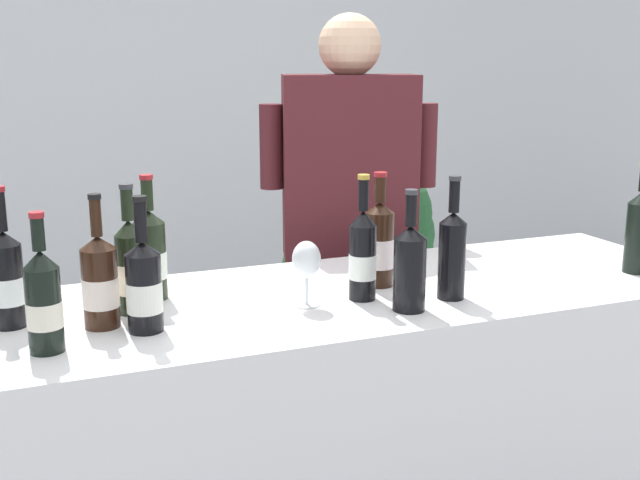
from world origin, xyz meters
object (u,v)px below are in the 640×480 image
(wine_bottle_3, at_px, (640,230))
(wine_bottle_9, at_px, (452,252))
(wine_bottle_8, at_px, (379,244))
(wine_bottle_0, at_px, (100,282))
(wine_bottle_6, at_px, (410,266))
(wine_bottle_11, at_px, (131,267))
(wine_bottle_2, at_px, (150,255))
(wine_glass, at_px, (306,262))
(potted_shrub, at_px, (360,264))
(wine_bottle_1, at_px, (7,279))
(person_server, at_px, (348,271))
(wine_bottle_5, at_px, (144,286))
(wine_bottle_7, at_px, (363,255))
(wine_bottle_10, at_px, (44,301))

(wine_bottle_3, distance_m, wine_bottle_9, 0.64)
(wine_bottle_3, bearing_deg, wine_bottle_8, 168.19)
(wine_bottle_0, height_order, wine_bottle_3, wine_bottle_3)
(wine_bottle_6, distance_m, wine_bottle_11, 0.69)
(wine_bottle_2, relative_size, wine_glass, 1.94)
(wine_bottle_0, height_order, wine_bottle_9, wine_bottle_9)
(wine_bottle_0, relative_size, potted_shrub, 0.27)
(wine_bottle_2, bearing_deg, wine_bottle_0, -129.34)
(wine_bottle_0, distance_m, wine_bottle_3, 1.52)
(wine_bottle_1, bearing_deg, wine_bottle_6, -14.48)
(wine_bottle_8, height_order, wine_glass, wine_bottle_8)
(wine_glass, xyz_separation_m, person_server, (0.41, 0.67, -0.24))
(wine_glass, bearing_deg, wine_bottle_8, 21.19)
(wine_glass, bearing_deg, wine_bottle_5, -174.76)
(wine_bottle_5, bearing_deg, wine_bottle_3, -1.00)
(wine_bottle_3, height_order, person_server, person_server)
(wine_bottle_5, distance_m, wine_bottle_7, 0.57)
(wine_bottle_8, bearing_deg, wine_glass, -158.81)
(wine_bottle_5, bearing_deg, person_server, 40.77)
(wine_bottle_2, height_order, wine_bottle_5, wine_bottle_2)
(wine_bottle_2, xyz_separation_m, wine_bottle_11, (-0.06, -0.10, -0.00))
(wine_bottle_3, relative_size, wine_bottle_10, 1.06)
(person_server, bearing_deg, wine_bottle_3, -50.64)
(wine_bottle_7, bearing_deg, wine_bottle_2, 157.67)
(wine_bottle_6, height_order, wine_bottle_7, wine_bottle_7)
(wine_bottle_1, relative_size, wine_bottle_2, 1.02)
(wine_bottle_8, distance_m, potted_shrub, 1.10)
(person_server, height_order, potted_shrub, person_server)
(wine_bottle_5, xyz_separation_m, wine_bottle_6, (0.64, -0.09, 0.01))
(wine_bottle_8, bearing_deg, wine_bottle_9, -55.26)
(wine_bottle_9, relative_size, potted_shrub, 0.28)
(wine_bottle_8, relative_size, wine_bottle_10, 1.03)
(wine_bottle_8, xyz_separation_m, wine_bottle_9, (0.12, -0.18, 0.01))
(wine_glass, bearing_deg, wine_bottle_0, 176.59)
(wine_bottle_7, bearing_deg, wine_bottle_1, 172.56)
(wine_bottle_1, relative_size, wine_bottle_8, 1.05)
(wine_bottle_8, distance_m, wine_bottle_10, 0.90)
(wine_bottle_1, height_order, wine_bottle_8, wine_bottle_1)
(wine_bottle_3, distance_m, person_server, 0.98)
(wine_bottle_5, xyz_separation_m, wine_glass, (0.41, 0.04, 0.01))
(wine_bottle_5, height_order, wine_bottle_9, wine_bottle_9)
(wine_bottle_2, xyz_separation_m, wine_bottle_8, (0.61, -0.11, -0.00))
(wine_bottle_8, relative_size, person_server, 0.18)
(wine_bottle_3, bearing_deg, potted_shrub, 108.15)
(wine_bottle_0, distance_m, wine_bottle_5, 0.11)
(wine_bottle_3, bearing_deg, wine_bottle_6, -175.23)
(wine_bottle_0, bearing_deg, wine_glass, -3.41)
(person_server, bearing_deg, wine_bottle_11, -145.88)
(wine_bottle_5, relative_size, wine_bottle_7, 0.96)
(wine_bottle_6, xyz_separation_m, wine_bottle_8, (0.03, 0.23, 0.00))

